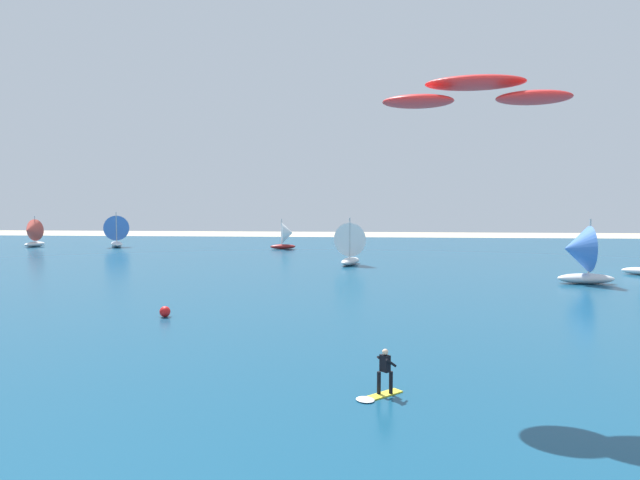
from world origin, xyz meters
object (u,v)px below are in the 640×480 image
object	(u,v)px
sailboat_center_horizon	(286,235)
sailboat_outermost	(116,231)
sailboat_far_left	(579,254)
kite	(475,93)
sailboat_anchored_offshore	(352,243)
kitesurfer	(381,379)
sailboat_mid_left	(31,233)
marker_buoy	(165,312)

from	to	relation	value
sailboat_center_horizon	sailboat_outermost	distance (m)	24.51
sailboat_far_left	sailboat_center_horizon	distance (m)	39.91
kite	sailboat_anchored_offshore	xyz separation A→B (m)	(-5.24, 37.42, -8.70)
kitesurfer	kite	distance (m)	11.13
sailboat_mid_left	marker_buoy	world-z (taller)	sailboat_mid_left
marker_buoy	sailboat_mid_left	bearing A→B (deg)	127.83
kitesurfer	kite	bearing A→B (deg)	32.55
sailboat_far_left	marker_buoy	bearing A→B (deg)	-152.39
sailboat_center_horizon	sailboat_mid_left	bearing A→B (deg)	179.06
sailboat_far_left	sailboat_center_horizon	bearing A→B (deg)	133.78
sailboat_anchored_offshore	sailboat_far_left	size ratio (longest dim) A/B	0.92
kitesurfer	sailboat_mid_left	distance (m)	73.88
sailboat_center_horizon	sailboat_mid_left	distance (m)	35.97
sailboat_center_horizon	sailboat_outermost	world-z (taller)	sailboat_outermost
sailboat_far_left	sailboat_center_horizon	xyz separation A→B (m)	(-27.61, 28.82, -0.58)
kitesurfer	sailboat_outermost	world-z (taller)	sailboat_outermost
kitesurfer	sailboat_outermost	xyz separation A→B (m)	(-35.29, 58.52, 1.64)
sailboat_mid_left	sailboat_outermost	xyz separation A→B (m)	(11.54, 1.38, 0.27)
sailboat_center_horizon	sailboat_mid_left	size ratio (longest dim) A/B	0.93
sailboat_outermost	sailboat_far_left	bearing A→B (deg)	-30.61
sailboat_anchored_offshore	kitesurfer	bearing A→B (deg)	-87.46
sailboat_center_horizon	marker_buoy	distance (m)	44.02
sailboat_anchored_offshore	sailboat_center_horizon	world-z (taller)	sailboat_anchored_offshore
kitesurfer	sailboat_center_horizon	world-z (taller)	sailboat_center_horizon
sailboat_center_horizon	kitesurfer	bearing A→B (deg)	-79.13
sailboat_anchored_offshore	marker_buoy	bearing A→B (deg)	-111.14
kite	sailboat_far_left	size ratio (longest dim) A/B	1.36
sailboat_far_left	sailboat_mid_left	distance (m)	70.05
sailboat_far_left	marker_buoy	world-z (taller)	sailboat_far_left
sailboat_outermost	sailboat_anchored_offshore	bearing A→B (deg)	-29.38
kite	marker_buoy	xyz separation A→B (m)	(-15.71, 10.35, -10.62)
kitesurfer	kite	world-z (taller)	kite
kite	sailboat_anchored_offshore	bearing A→B (deg)	97.97
kite	sailboat_anchored_offshore	world-z (taller)	kite
sailboat_far_left	sailboat_outermost	xyz separation A→B (m)	(-52.04, 30.79, -0.17)
sailboat_anchored_offshore	sailboat_far_left	bearing A→B (deg)	-32.77
kitesurfer	sailboat_anchored_offshore	bearing A→B (deg)	92.54
sailboat_mid_left	sailboat_outermost	world-z (taller)	sailboat_outermost
sailboat_outermost	marker_buoy	size ratio (longest dim) A/B	7.75
sailboat_anchored_offshore	sailboat_far_left	distance (m)	22.01
sailboat_outermost	marker_buoy	xyz separation A→B (m)	(23.06, -45.94, -1.93)
kitesurfer	sailboat_anchored_offshore	size ratio (longest dim) A/B	0.37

